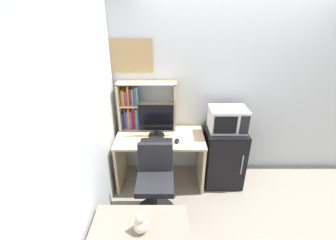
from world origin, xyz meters
TOP-DOWN VIEW (x-y plane):
  - wall_back at (0.40, 0.02)m, footprint 6.40×0.04m
  - wall_left at (-1.62, -1.60)m, footprint 0.04×4.40m
  - desk at (-0.96, -0.34)m, footprint 1.17×0.68m
  - hutch_bookshelf at (-1.26, -0.10)m, footprint 0.78×0.22m
  - monitor at (-1.01, -0.34)m, footprint 0.46×0.21m
  - keyboard at (-1.00, -0.51)m, footprint 0.41×0.15m
  - computer_mouse at (-0.74, -0.50)m, footprint 0.06×0.11m
  - mini_fridge at (-0.08, -0.32)m, footprint 0.52×0.54m
  - microwave at (-0.08, -0.32)m, footprint 0.48×0.34m
  - desk_chair at (-1.01, -0.91)m, footprint 0.49×0.49m
  - teddy_bear at (-1.09, -1.60)m, footprint 0.13×0.13m
  - wall_corkboard at (-1.38, -0.01)m, footprint 0.64×0.02m

SIDE VIEW (x-z plane):
  - desk_chair at x=-1.01m, z-range -0.04..0.85m
  - mini_fridge at x=-0.08m, z-range 0.00..0.83m
  - desk at x=-0.96m, z-range 0.14..0.89m
  - teddy_bear at x=-1.09m, z-range 0.47..0.68m
  - keyboard at x=-1.00m, z-range 0.75..0.77m
  - computer_mouse at x=-0.74m, z-range 0.75..0.79m
  - microwave at x=-0.08m, z-range 0.83..1.14m
  - monitor at x=-1.01m, z-range 0.76..1.21m
  - hutch_bookshelf at x=-1.26m, z-range 0.75..1.42m
  - wall_back at x=0.40m, z-range 0.00..2.60m
  - wall_left at x=-1.62m, z-range 0.00..2.60m
  - wall_corkboard at x=-1.38m, z-range 1.53..1.95m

